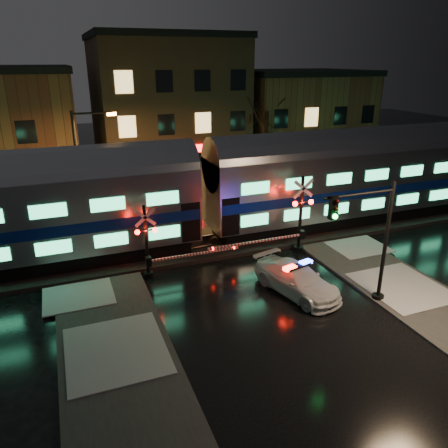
{
  "coord_description": "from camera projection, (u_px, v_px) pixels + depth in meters",
  "views": [
    {
      "loc": [
        -7.57,
        -16.62,
        9.97
      ],
      "look_at": [
        -0.2,
        2.5,
        2.2
      ],
      "focal_mm": 35.0,
      "sensor_mm": 36.0,
      "label": 1
    }
  ],
  "objects": [
    {
      "name": "crossing_signal_right",
      "position": [
        295.0,
        223.0,
        23.25
      ],
      "size": [
        6.06,
        0.67,
        4.29
      ],
      "color": "black",
      "rests_on": "ground"
    },
    {
      "name": "police_car",
      "position": [
        297.0,
        280.0,
        19.66
      ],
      "size": [
        2.89,
        4.79,
        1.46
      ],
      "rotation": [
        0.0,
        0.0,
        0.25
      ],
      "color": "silver",
      "rests_on": "ground"
    },
    {
      "name": "traffic_light",
      "position": [
        370.0,
        243.0,
        17.92
      ],
      "size": [
        3.5,
        0.66,
        5.42
      ],
      "rotation": [
        0.0,
        0.0,
        -0.15
      ],
      "color": "black",
      "rests_on": "ground"
    },
    {
      "name": "train",
      "position": [
        202.0,
        189.0,
        23.57
      ],
      "size": [
        51.0,
        3.12,
        5.92
      ],
      "color": "black",
      "rests_on": "ballast"
    },
    {
      "name": "crossing_signal_left",
      "position": [
        155.0,
        248.0,
        20.77
      ],
      "size": [
        5.21,
        0.63,
        3.69
      ],
      "color": "black",
      "rests_on": "ground"
    },
    {
      "name": "ballast",
      "position": [
        211.0,
        243.0,
        24.91
      ],
      "size": [
        90.0,
        4.2,
        0.24
      ],
      "primitive_type": "cube",
      "color": "black",
      "rests_on": "ground"
    },
    {
      "name": "sidewalk_left",
      "position": [
        130.0,
        410.0,
        13.15
      ],
      "size": [
        4.0,
        20.0,
        0.12
      ],
      "primitive_type": "cube",
      "color": "#2D2D2D",
      "rests_on": "ground"
    },
    {
      "name": "streetlight",
      "position": [
        83.0,
        166.0,
        24.81
      ],
      "size": [
        2.46,
        0.26,
        7.36
      ],
      "color": "black",
      "rests_on": "ground"
    },
    {
      "name": "building_right",
      "position": [
        296.0,
        120.0,
        43.32
      ],
      "size": [
        12.0,
        10.0,
        8.5
      ],
      "primitive_type": "cube",
      "color": "brown",
      "rests_on": "ground"
    },
    {
      "name": "ground",
      "position": [
        247.0,
        284.0,
        20.59
      ],
      "size": [
        120.0,
        120.0,
        0.0
      ],
      "primitive_type": "plane",
      "color": "black",
      "rests_on": "ground"
    },
    {
      "name": "building_mid",
      "position": [
        166.0,
        109.0,
        38.85
      ],
      "size": [
        12.0,
        11.0,
        11.5
      ],
      "primitive_type": "cube",
      "color": "brown",
      "rests_on": "ground"
    }
  ]
}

